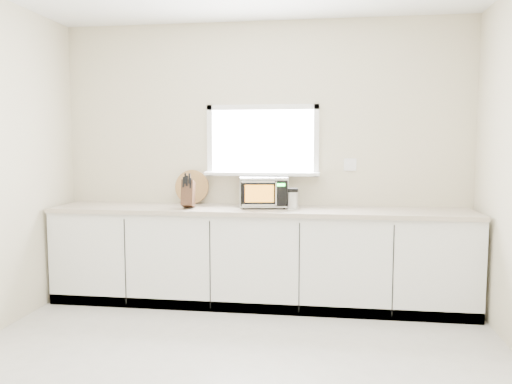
# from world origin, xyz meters

# --- Properties ---
(back_wall) EXTENTS (4.00, 0.17, 2.70)m
(back_wall) POSITION_xyz_m (0.00, 2.00, 1.36)
(back_wall) COLOR beige
(back_wall) RESTS_ON ground
(cabinets) EXTENTS (3.92, 0.60, 0.88)m
(cabinets) POSITION_xyz_m (0.00, 1.70, 0.44)
(cabinets) COLOR white
(cabinets) RESTS_ON ground
(countertop) EXTENTS (3.92, 0.64, 0.04)m
(countertop) POSITION_xyz_m (0.00, 1.69, 0.90)
(countertop) COLOR #B4A695
(countertop) RESTS_ON cabinets
(microwave) EXTENTS (0.50, 0.42, 0.29)m
(microwave) POSITION_xyz_m (0.04, 1.77, 1.07)
(microwave) COLOR black
(microwave) RESTS_ON countertop
(knife_block) EXTENTS (0.13, 0.24, 0.33)m
(knife_block) POSITION_xyz_m (-0.65, 1.60, 1.06)
(knife_block) COLOR #432717
(knife_block) RESTS_ON countertop
(cutting_board) EXTENTS (0.34, 0.08, 0.34)m
(cutting_board) POSITION_xyz_m (-0.71, 1.94, 1.09)
(cutting_board) COLOR #A77A40
(cutting_board) RESTS_ON countertop
(coffee_grinder) EXTENTS (0.13, 0.13, 0.20)m
(coffee_grinder) POSITION_xyz_m (0.32, 1.68, 1.02)
(coffee_grinder) COLOR #BABDC2
(coffee_grinder) RESTS_ON countertop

